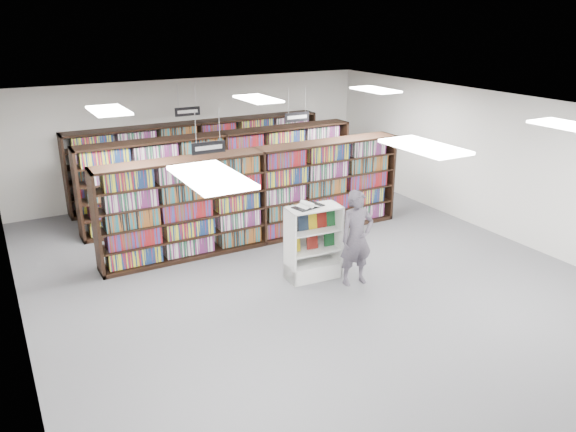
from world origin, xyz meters
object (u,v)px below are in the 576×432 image
endcap_display (312,253)px  shopper (357,238)px  bookshelf_row_near (260,197)px  open_book (308,205)px

endcap_display → shopper: (0.57, -0.62, 0.43)m
bookshelf_row_near → shopper: bookshelf_row_near is taller
bookshelf_row_near → open_book: size_ratio=11.10×
open_book → shopper: shopper is taller
endcap_display → open_book: open_book is taller
open_book → shopper: size_ratio=0.35×
endcap_display → open_book: (-0.10, 0.03, 0.98)m
shopper → endcap_display: bearing=138.1°
bookshelf_row_near → endcap_display: 2.15m
endcap_display → open_book: bearing=168.9°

